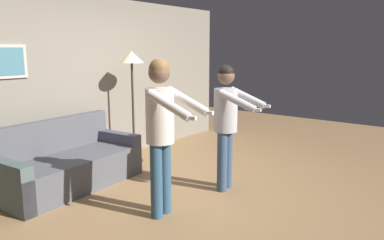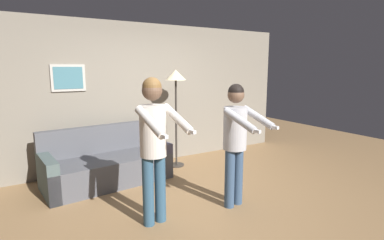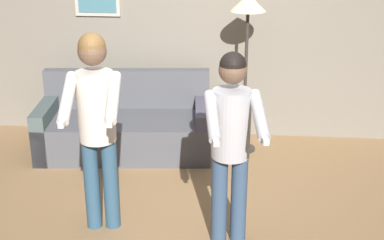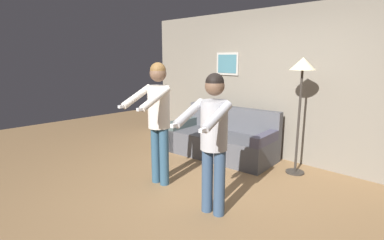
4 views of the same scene
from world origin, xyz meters
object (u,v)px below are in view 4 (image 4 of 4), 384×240
couch (223,141)px  person_standing_right (213,133)px  torchiere_lamp (302,75)px  person_standing_left (158,112)px

couch → person_standing_right: 2.20m
torchiere_lamp → person_standing_left: bearing=-124.5°
torchiere_lamp → person_standing_right: torchiere_lamp is taller
torchiere_lamp → person_standing_left: 2.16m
couch → person_standing_left: person_standing_left is taller
torchiere_lamp → person_standing_left: torchiere_lamp is taller
torchiere_lamp → person_standing_left: size_ratio=1.04×
torchiere_lamp → person_standing_right: 1.93m
couch → person_standing_right: size_ratio=1.23×
person_standing_right → torchiere_lamp: bearing=86.5°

